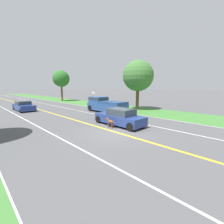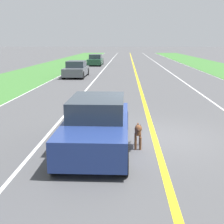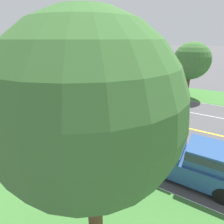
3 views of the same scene
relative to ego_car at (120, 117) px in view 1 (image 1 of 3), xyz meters
The scene contains 13 objects.
ground_plane 2.14m from the ego_car, 149.44° to the right, with size 400.00×400.00×0.00m, color #4C4C4F.
centre_divider_line 2.14m from the ego_car, 149.44° to the right, with size 0.18×160.00×0.01m, color yellow.
lane_edge_line_right 5.39m from the ego_car, 11.15° to the right, with size 0.14×160.00×0.01m, color white.
lane_dash_same_dir 2.14m from the ego_car, 30.60° to the right, with size 0.10×160.00×0.01m, color white.
lane_dash_oncoming 5.39m from the ego_car, 168.86° to the right, with size 0.10×160.00×0.01m, color white.
grass_verge_right 8.34m from the ego_car, ahead, with size 6.00×160.00×0.03m, color #3D7533.
ego_car is the anchor object (origin of this frame).
dog 1.20m from the ego_car, behind, with size 0.22×1.06×0.79m.
pickup_truck 7.08m from the ego_car, 58.30° to the left, with size 2.08×5.80×1.97m.
oncoming_car 15.40m from the ego_car, 103.58° to the left, with size 1.90×4.59×1.35m.
roadside_tree_right_near 10.53m from the ego_car, 27.30° to the left, with size 4.37×4.37×7.04m.
roadside_tree_right_far 26.50m from the ego_car, 74.22° to the left, with size 3.81×3.81×7.12m.
street_sign 13.33m from the ego_car, 62.35° to the left, with size 0.11×0.64×2.57m.
Camera 1 is at (-7.57, -7.52, 3.25)m, focal length 24.00 mm.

